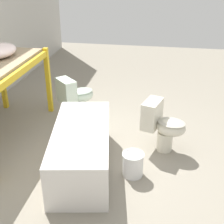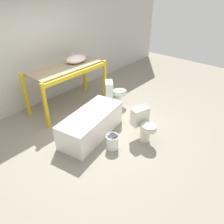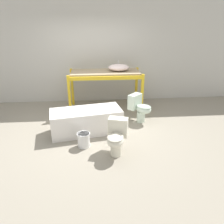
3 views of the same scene
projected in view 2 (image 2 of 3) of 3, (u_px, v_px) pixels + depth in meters
name	position (u px, v px, depth m)	size (l,w,h in m)	color
ground_plane	(92.00, 129.00, 4.95)	(12.00, 12.00, 0.00)	gray
warehouse_wall_rear	(30.00, 43.00, 5.22)	(10.80, 0.08, 3.20)	beige
shelving_rack	(66.00, 73.00, 5.38)	(1.98, 0.89, 1.09)	gold
sink_basin	(76.00, 59.00, 5.50)	(0.56, 0.40, 0.26)	silver
bathtub_main	(91.00, 122.00, 4.63)	(1.65, 0.92, 0.54)	white
toilet_near	(115.00, 92.00, 5.69)	(0.63, 0.63, 0.68)	silver
toilet_far	(144.00, 124.00, 4.45)	(0.48, 0.63, 0.68)	silver
bucket_white	(112.00, 142.00, 4.33)	(0.26, 0.26, 0.30)	white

